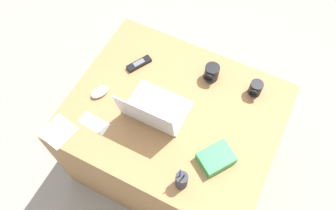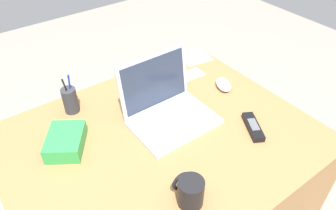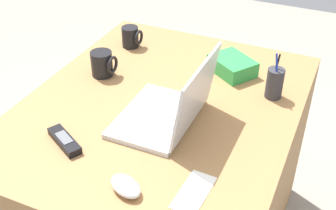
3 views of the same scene
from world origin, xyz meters
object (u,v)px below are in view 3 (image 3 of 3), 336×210
(pen_holder, at_px, (275,83))
(snack_bag, at_px, (232,66))
(coffee_mug_white, at_px, (103,64))
(coffee_mug_tall, at_px, (131,37))
(computer_mouse, at_px, (126,186))
(laptop, at_px, (169,110))
(cordless_phone, at_px, (64,141))

(pen_holder, relative_size, snack_bag, 1.08)
(coffee_mug_white, distance_m, snack_bag, 0.50)
(coffee_mug_tall, distance_m, snack_bag, 0.46)
(computer_mouse, distance_m, coffee_mug_white, 0.63)
(computer_mouse, relative_size, coffee_mug_tall, 1.20)
(computer_mouse, relative_size, snack_bag, 0.64)
(coffee_mug_white, bearing_deg, pen_holder, 100.44)
(laptop, relative_size, coffee_mug_tall, 3.71)
(coffee_mug_white, height_order, coffee_mug_tall, coffee_mug_white)
(computer_mouse, bearing_deg, coffee_mug_tall, -127.88)
(coffee_mug_tall, relative_size, cordless_phone, 0.57)
(coffee_mug_white, distance_m, coffee_mug_tall, 0.26)
(coffee_mug_tall, bearing_deg, computer_mouse, 26.99)
(cordless_phone, distance_m, pen_holder, 0.75)
(cordless_phone, bearing_deg, coffee_mug_tall, -169.74)
(laptop, bearing_deg, cordless_phone, -47.25)
(laptop, distance_m, coffee_mug_white, 0.40)
(coffee_mug_white, xyz_separation_m, snack_bag, (-0.22, 0.45, -0.02))
(computer_mouse, relative_size, coffee_mug_white, 1.09)
(coffee_mug_white, distance_m, pen_holder, 0.64)
(coffee_mug_tall, relative_size, pen_holder, 0.49)
(coffee_mug_tall, distance_m, pen_holder, 0.66)
(computer_mouse, height_order, snack_bag, snack_bag)
(laptop, xyz_separation_m, snack_bag, (-0.40, 0.09, -0.02))
(coffee_mug_white, bearing_deg, laptop, 63.60)
(computer_mouse, bearing_deg, laptop, -151.75)
(computer_mouse, height_order, pen_holder, pen_holder)
(pen_holder, bearing_deg, snack_bag, -118.91)
(pen_holder, bearing_deg, laptop, -43.08)
(computer_mouse, bearing_deg, pen_holder, -177.19)
(coffee_mug_tall, xyz_separation_m, pen_holder, (0.14, 0.65, 0.01))
(pen_holder, distance_m, snack_bag, 0.21)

